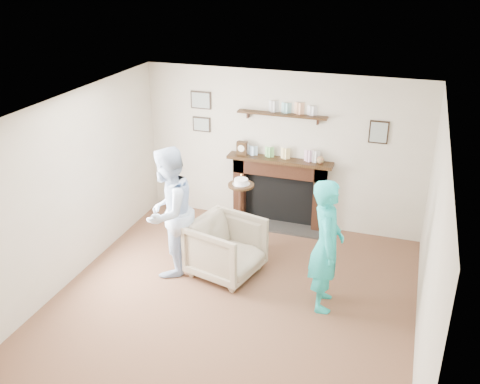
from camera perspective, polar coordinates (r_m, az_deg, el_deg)
name	(u,v)px	position (r m, az deg, el deg)	size (l,w,h in m)	color
ground	(230,306)	(6.92, -1.12, -12.09)	(5.00, 5.00, 0.00)	brown
room_shell	(247,168)	(6.72, 0.75, 2.57)	(4.54, 5.02, 2.52)	beige
armchair	(227,273)	(7.57, -1.44, -8.61)	(0.86, 0.89, 0.81)	tan
man	(172,270)	(7.69, -7.25, -8.25)	(0.88, 0.69, 1.82)	#A3B7CC
woman	(322,304)	(7.04, 8.73, -11.70)	(0.62, 0.41, 1.71)	#20B69B
pedestal_table	(241,204)	(7.81, 0.11, -1.25)	(0.38, 0.38, 1.21)	black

